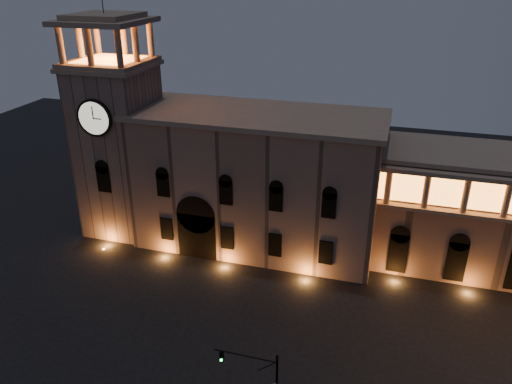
# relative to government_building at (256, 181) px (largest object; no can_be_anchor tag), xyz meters

# --- Properties ---
(ground) EXTENTS (160.00, 160.00, 0.00)m
(ground) POSITION_rel_government_building_xyz_m (2.08, -21.93, -8.77)
(ground) COLOR black
(ground) RESTS_ON ground
(government_building) EXTENTS (30.80, 12.80, 17.60)m
(government_building) POSITION_rel_government_building_xyz_m (0.00, 0.00, 0.00)
(government_building) COLOR #896959
(government_building) RESTS_ON ground
(clock_tower) EXTENTS (9.80, 9.80, 32.40)m
(clock_tower) POSITION_rel_government_building_xyz_m (-18.42, -0.95, 3.73)
(clock_tower) COLOR #896959
(clock_tower) RESTS_ON ground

